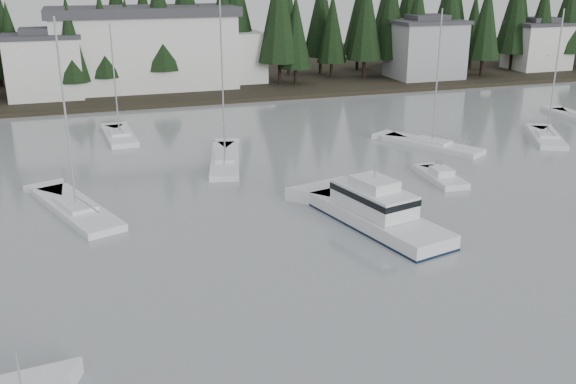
% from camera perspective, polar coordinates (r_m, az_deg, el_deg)
% --- Properties ---
extents(far_shore_land, '(240.00, 54.00, 1.00)m').
position_cam_1_polar(far_shore_land, '(107.85, -10.59, 10.31)').
color(far_shore_land, black).
rests_on(far_shore_land, ground).
extents(conifer_treeline, '(200.00, 22.00, 20.00)m').
position_cam_1_polar(conifer_treeline, '(97.10, -9.66, 9.39)').
color(conifer_treeline, black).
rests_on(conifer_treeline, ground).
extents(house_west, '(9.54, 7.42, 8.75)m').
position_cam_1_polar(house_west, '(88.52, -20.86, 10.52)').
color(house_west, silver).
rests_on(house_west, ground).
extents(house_east_a, '(10.60, 8.48, 9.25)m').
position_cam_1_polar(house_east_a, '(100.77, 12.10, 12.42)').
color(house_east_a, '#999EA0').
rests_on(house_east_a, ground).
extents(house_east_b, '(9.54, 7.42, 8.25)m').
position_cam_1_polar(house_east_b, '(114.92, 21.35, 12.11)').
color(house_east_b, silver).
rests_on(house_east_b, ground).
extents(harbor_inn, '(29.50, 11.50, 10.90)m').
position_cam_1_polar(harbor_inn, '(92.29, -11.35, 12.40)').
color(harbor_inn, silver).
rests_on(harbor_inn, ground).
extents(cabin_cruiser_center, '(6.14, 12.01, 4.94)m').
position_cam_1_polar(cabin_cruiser_center, '(43.33, 7.88, -2.01)').
color(cabin_cruiser_center, white).
rests_on(cabin_cruiser_center, ground).
extents(sailboat_2, '(6.22, 8.47, 13.26)m').
position_cam_1_polar(sailboat_2, '(69.53, 21.98, 4.38)').
color(sailboat_2, white).
rests_on(sailboat_2, ground).
extents(sailboat_3, '(4.95, 11.20, 14.84)m').
position_cam_1_polar(sailboat_3, '(57.18, -5.60, 2.70)').
color(sailboat_3, white).
rests_on(sailboat_3, ground).
extents(sailboat_4, '(7.00, 10.01, 13.45)m').
position_cam_1_polar(sailboat_4, '(63.39, 12.67, 3.97)').
color(sailboat_4, white).
rests_on(sailboat_4, ground).
extents(sailboat_7, '(3.19, 8.53, 11.88)m').
position_cam_1_polar(sailboat_7, '(67.35, -14.73, 4.70)').
color(sailboat_7, white).
rests_on(sailboat_7, ground).
extents(sailboat_8, '(6.35, 11.18, 13.99)m').
position_cam_1_polar(sailboat_8, '(47.79, -18.27, -1.64)').
color(sailboat_8, white).
rests_on(sailboat_8, ground).
extents(runabout_1, '(2.54, 5.64, 1.42)m').
position_cam_1_polar(runabout_1, '(53.63, 13.45, 1.16)').
color(runabout_1, white).
rests_on(runabout_1, ground).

